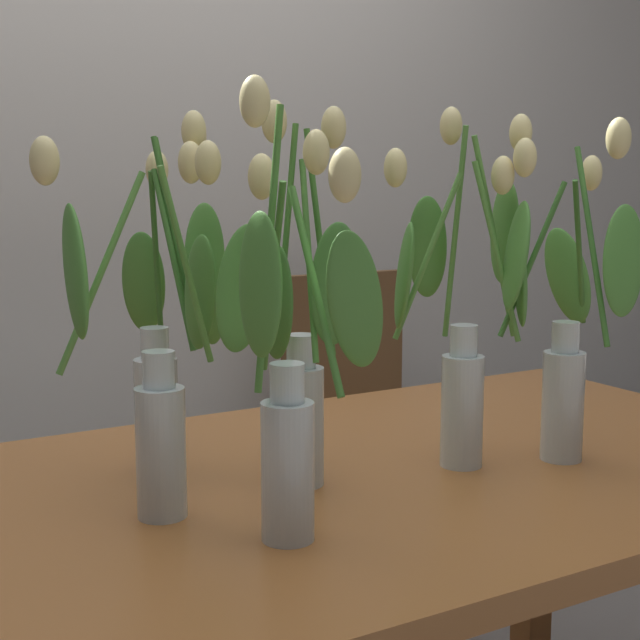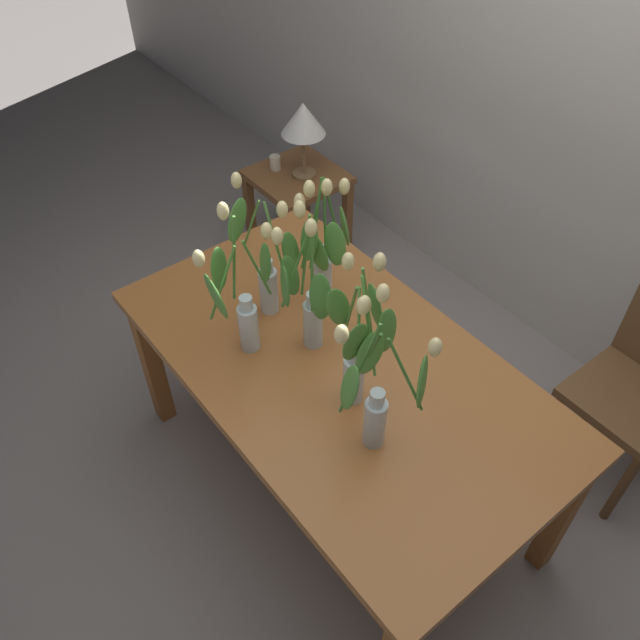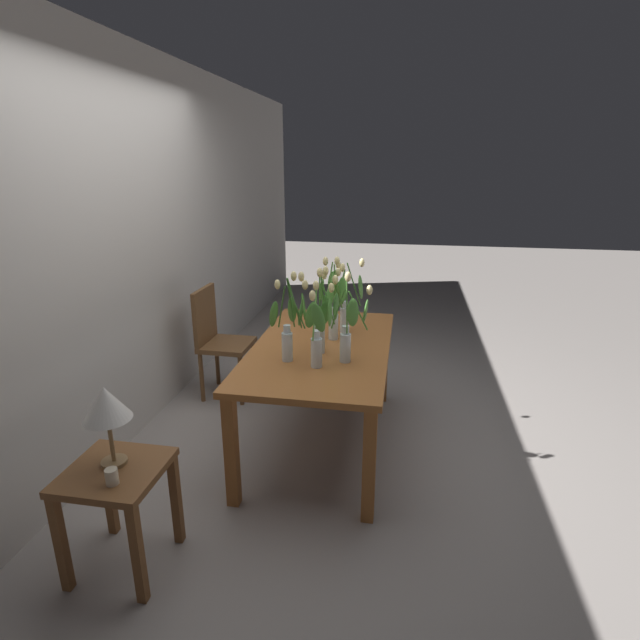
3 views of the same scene
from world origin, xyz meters
name	(u,v)px [view 2 (image 2 of 3)]	position (x,y,z in m)	size (l,w,h in m)	color
ground_plane	(335,479)	(0.00, 0.00, 0.00)	(18.00, 18.00, 0.00)	gray
room_wall_rear	(639,73)	(0.00, 1.41, 1.35)	(9.00, 0.10, 2.70)	beige
dining_table	(338,380)	(0.00, 0.00, 0.65)	(1.60, 0.90, 0.74)	#A3602D
tulip_vase_0	(376,397)	(0.30, -0.12, 0.95)	(0.27, 0.27, 0.55)	silver
tulip_vase_1	(307,303)	(-0.13, -0.03, 0.94)	(0.20, 0.16, 0.57)	silver
tulip_vase_2	(242,303)	(-0.25, -0.20, 0.95)	(0.16, 0.27, 0.58)	silver
tulip_vase_3	(267,270)	(-0.36, -0.03, 0.92)	(0.26, 0.19, 0.51)	silver
tulip_vase_4	(360,348)	(0.15, -0.05, 0.98)	(0.26, 0.19, 0.57)	silver
tulip_vase_5	(324,254)	(-0.27, 0.15, 0.96)	(0.16, 0.25, 0.56)	silver
side_table	(298,193)	(-1.26, 0.76, 0.43)	(0.44, 0.44, 0.55)	brown
table_lamp	(303,121)	(-1.23, 0.78, 0.86)	(0.22, 0.22, 0.40)	olive
pillar_candle	(275,163)	(-1.37, 0.70, 0.59)	(0.06, 0.06, 0.07)	beige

